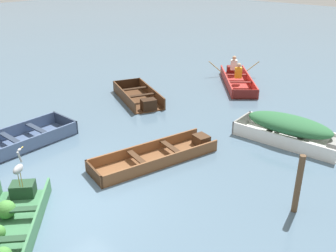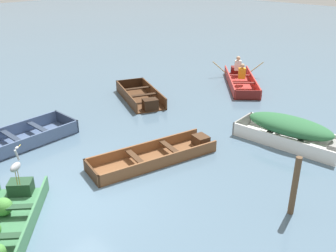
# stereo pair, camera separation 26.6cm
# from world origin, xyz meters

# --- Properties ---
(ground_plane) EXTENTS (80.00, 80.00, 0.00)m
(ground_plane) POSITION_xyz_m (0.00, 0.00, 0.00)
(ground_plane) COLOR slate
(dinghy_green_foreground) EXTENTS (2.93, 2.77, 0.42)m
(dinghy_green_foreground) POSITION_xyz_m (-0.05, -1.43, 0.14)
(dinghy_green_foreground) COLOR #387047
(dinghy_green_foreground) RESTS_ON ground
(skiff_white_near_moored) EXTENTS (3.08, 1.35, 0.77)m
(skiff_white_near_moored) POSITION_xyz_m (2.10, 5.90, 0.44)
(skiff_white_near_moored) COLOR white
(skiff_white_near_moored) RESTS_ON ground
(skiff_dark_varnish_mid_moored) EXTENTS (2.94, 2.14, 0.42)m
(skiff_dark_varnish_mid_moored) POSITION_xyz_m (-3.51, 5.28, 0.15)
(skiff_dark_varnish_mid_moored) COLOR #4C2D19
(skiff_dark_varnish_mid_moored) RESTS_ON ground
(skiff_wooden_brown_far_moored) EXTENTS (1.75, 3.57, 0.32)m
(skiff_wooden_brown_far_moored) POSITION_xyz_m (0.08, 2.62, 0.11)
(skiff_wooden_brown_far_moored) COLOR brown
(skiff_wooden_brown_far_moored) RESTS_ON ground
(skiff_slate_blue_outer_moored) EXTENTS (1.28, 2.79, 0.40)m
(skiff_slate_blue_outer_moored) POSITION_xyz_m (-3.36, 0.56, 0.14)
(skiff_slate_blue_outer_moored) COLOR #475B7F
(skiff_slate_blue_outer_moored) RESTS_ON ground
(rowboat_red_with_crew) EXTENTS (3.25, 3.35, 0.93)m
(rowboat_red_with_crew) POSITION_xyz_m (-2.05, 9.58, 0.19)
(rowboat_red_with_crew) COLOR #AD2D28
(rowboat_red_with_crew) RESTS_ON ground
(heron_on_dinghy) EXTENTS (0.31, 0.42, 0.84)m
(heron_on_dinghy) POSITION_xyz_m (-0.70, -0.75, 0.88)
(heron_on_dinghy) COLOR olive
(heron_on_dinghy) RESTS_ON dinghy_green_foreground
(mooring_post) EXTENTS (0.13, 0.13, 1.32)m
(mooring_post) POSITION_xyz_m (3.70, 2.95, 0.66)
(mooring_post) COLOR brown
(mooring_post) RESTS_ON ground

